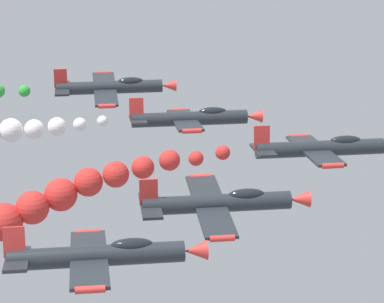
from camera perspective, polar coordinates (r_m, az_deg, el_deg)
The scene contains 5 objects.
airplane_lead at distance 62.45m, azimuth 8.32°, elevation 0.22°, with size 9.54×10.35×2.56m.
airplane_left_inner at distance 69.26m, azimuth -0.01°, elevation 2.14°, with size 9.53×10.35×2.62m.
airplane_right_inner at distance 53.78m, azimuth 1.78°, elevation -3.29°, with size 9.57×10.35×2.33m.
airplane_left_outer at distance 76.69m, azimuth -5.15°, elevation 4.12°, with size 9.57×10.35×2.34m.
airplane_right_outer at distance 46.11m, azimuth -5.87°, elevation -6.60°, with size 9.52×10.35×2.66m.
Camera 1 is at (57.24, -7.24, 88.16)m, focal length 83.64 mm.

